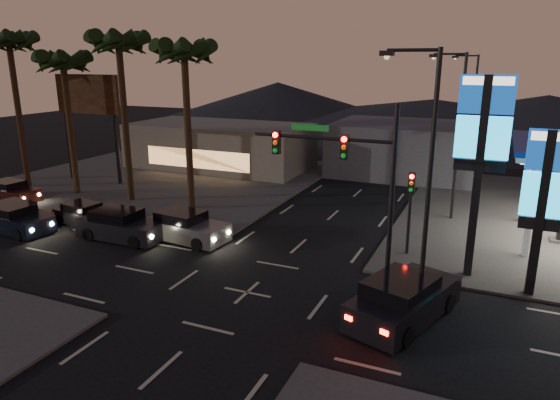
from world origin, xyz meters
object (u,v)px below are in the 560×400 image
at_px(car_lane_b_front, 185,227).
at_px(car_lane_b_rear, 11,192).
at_px(pylon_sign_tall, 482,138).
at_px(car_lane_a_mid, 17,216).
at_px(car_lane_b_mid, 85,215).
at_px(suv_station, 403,300).
at_px(car_lane_a_front, 121,225).
at_px(car_lane_a_rear, 15,219).
at_px(pylon_sign_short, 544,189).
at_px(traffic_signal_mast, 350,171).

xyz_separation_m(car_lane_b_front, car_lane_b_rear, (-15.67, 1.72, -0.07)).
bearing_deg(car_lane_b_rear, pylon_sign_tall, -1.24).
distance_m(car_lane_a_mid, car_lane_b_mid, 3.87).
height_order(car_lane_b_mid, suv_station, suv_station).
height_order(car_lane_a_front, car_lane_b_mid, car_lane_a_front).
distance_m(car_lane_a_rear, suv_station, 22.40).
xyz_separation_m(pylon_sign_tall, car_lane_b_front, (-14.59, -1.07, -5.65)).
distance_m(car_lane_b_front, car_lane_b_rear, 15.76).
bearing_deg(car_lane_a_mid, pylon_sign_short, 4.61).
height_order(car_lane_a_front, car_lane_b_rear, car_lane_a_front).
height_order(car_lane_b_front, car_lane_b_mid, car_lane_b_front).
distance_m(car_lane_b_rear, suv_station, 28.82).
xyz_separation_m(pylon_sign_tall, car_lane_a_rear, (-24.39, -3.80, -5.68)).
distance_m(pylon_sign_short, traffic_signal_mast, 7.69).
height_order(car_lane_b_mid, car_lane_b_rear, car_lane_b_rear).
height_order(car_lane_a_front, car_lane_b_front, car_lane_a_front).
distance_m(pylon_sign_tall, car_lane_b_front, 15.68).
bearing_deg(car_lane_a_front, traffic_signal_mast, -5.20).
bearing_deg(car_lane_b_mid, car_lane_a_front, -16.47).
relative_size(car_lane_b_front, suv_station, 0.89).
xyz_separation_m(car_lane_a_front, suv_station, (15.90, -2.85, 0.06)).
relative_size(pylon_sign_short, car_lane_a_rear, 1.44).
height_order(pylon_sign_short, car_lane_a_mid, pylon_sign_short).
bearing_deg(pylon_sign_tall, car_lane_b_rear, 178.76).
height_order(traffic_signal_mast, car_lane_b_mid, traffic_signal_mast).
height_order(traffic_signal_mast, car_lane_b_rear, traffic_signal_mast).
height_order(car_lane_b_rear, suv_station, suv_station).
distance_m(traffic_signal_mast, car_lane_b_rear, 26.25).
bearing_deg(traffic_signal_mast, pylon_sign_tall, 36.52).
relative_size(pylon_sign_short, suv_station, 1.23).
bearing_deg(pylon_sign_tall, car_lane_a_rear, -171.15).
height_order(car_lane_a_rear, car_lane_b_front, car_lane_b_front).
height_order(car_lane_a_rear, suv_station, suv_station).
relative_size(traffic_signal_mast, car_lane_a_rear, 1.65).
xyz_separation_m(car_lane_a_mid, car_lane_b_rear, (-5.29, 3.87, -0.03)).
bearing_deg(pylon_sign_tall, car_lane_b_mid, -176.79).
height_order(pylon_sign_tall, car_lane_b_mid, pylon_sign_tall).
bearing_deg(car_lane_a_mid, pylon_sign_tall, 7.34).
distance_m(traffic_signal_mast, car_lane_b_mid, 17.68).
height_order(pylon_sign_tall, traffic_signal_mast, pylon_sign_tall).
bearing_deg(car_lane_b_front, pylon_sign_tall, 4.19).
xyz_separation_m(pylon_sign_short, car_lane_b_front, (-17.09, -0.07, -3.92)).
distance_m(pylon_sign_tall, car_lane_b_mid, 22.44).
distance_m(pylon_sign_tall, car_lane_a_mid, 25.80).
bearing_deg(suv_station, car_lane_b_front, 161.94).
relative_size(car_lane_a_mid, car_lane_b_rear, 1.05).
bearing_deg(car_lane_a_rear, traffic_signal_mast, 0.83).
relative_size(car_lane_b_rear, suv_station, 0.79).
bearing_deg(car_lane_a_rear, car_lane_b_front, 15.55).
xyz_separation_m(car_lane_b_front, car_lane_b_mid, (-7.06, -0.14, -0.13)).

